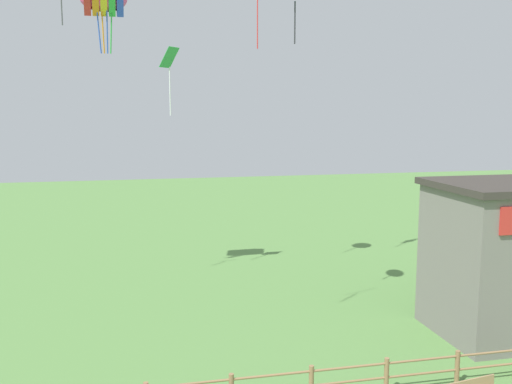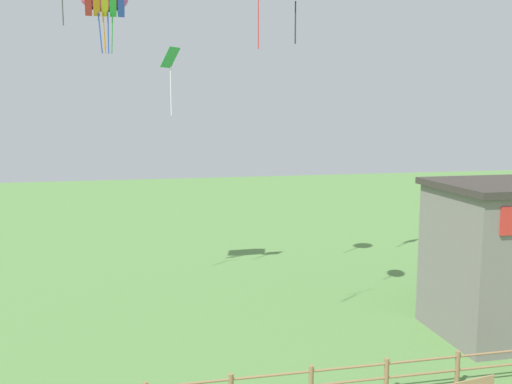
# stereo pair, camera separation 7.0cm
# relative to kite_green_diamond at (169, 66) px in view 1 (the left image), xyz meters

# --- Properties ---
(kite_green_diamond) EXTENTS (0.94, 0.95, 2.98)m
(kite_green_diamond) POSITION_rel_kite_green_diamond_xyz_m (0.00, 0.00, 0.00)
(kite_green_diamond) COLOR green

